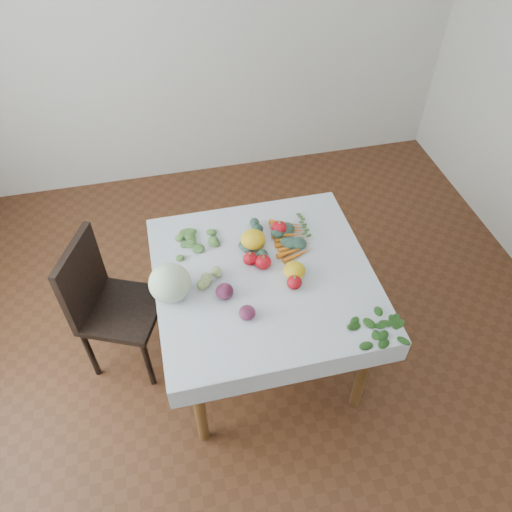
{
  "coord_description": "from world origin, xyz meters",
  "views": [
    {
      "loc": [
        -0.43,
        -1.66,
        2.69
      ],
      "look_at": [
        -0.02,
        0.08,
        0.82
      ],
      "focal_mm": 35.0,
      "sensor_mm": 36.0,
      "label": 1
    }
  ],
  "objects_px": {
    "chair": "(105,299)",
    "cabbage": "(170,283)",
    "table": "(264,287)",
    "carrot_bunch": "(292,239)",
    "heirloom_back": "(253,239)"
  },
  "relations": [
    {
      "from": "cabbage",
      "to": "carrot_bunch",
      "type": "height_order",
      "value": "cabbage"
    },
    {
      "from": "heirloom_back",
      "to": "carrot_bunch",
      "type": "height_order",
      "value": "heirloom_back"
    },
    {
      "from": "table",
      "to": "carrot_bunch",
      "type": "xyz_separation_m",
      "value": [
        0.21,
        0.21,
        0.12
      ]
    },
    {
      "from": "table",
      "to": "chair",
      "type": "xyz_separation_m",
      "value": [
        -0.85,
        0.22,
        -0.13
      ]
    },
    {
      "from": "heirloom_back",
      "to": "table",
      "type": "bearing_deg",
      "value": -87.7
    },
    {
      "from": "chair",
      "to": "carrot_bunch",
      "type": "relative_size",
      "value": 2.6
    },
    {
      "from": "chair",
      "to": "cabbage",
      "type": "xyz_separation_m",
      "value": [
        0.37,
        -0.25,
        0.33
      ]
    },
    {
      "from": "cabbage",
      "to": "heirloom_back",
      "type": "xyz_separation_m",
      "value": [
        0.47,
        0.25,
        -0.05
      ]
    },
    {
      "from": "table",
      "to": "cabbage",
      "type": "distance_m",
      "value": 0.52
    },
    {
      "from": "table",
      "to": "cabbage",
      "type": "height_order",
      "value": "cabbage"
    },
    {
      "from": "cabbage",
      "to": "carrot_bunch",
      "type": "distance_m",
      "value": 0.73
    },
    {
      "from": "chair",
      "to": "table",
      "type": "bearing_deg",
      "value": -14.79
    },
    {
      "from": "chair",
      "to": "heirloom_back",
      "type": "relative_size",
      "value": 6.6
    },
    {
      "from": "chair",
      "to": "cabbage",
      "type": "relative_size",
      "value": 4.36
    },
    {
      "from": "heirloom_back",
      "to": "cabbage",
      "type": "bearing_deg",
      "value": -152.18
    }
  ]
}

